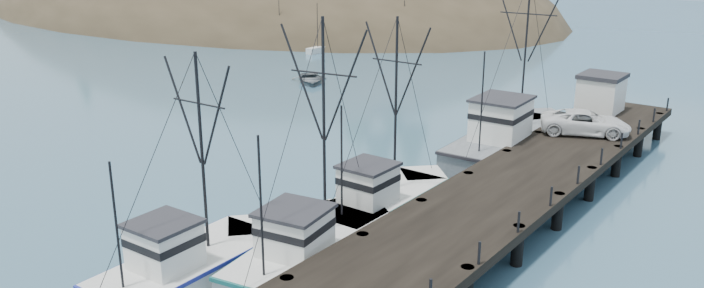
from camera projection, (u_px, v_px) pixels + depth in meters
name	position (u px, v px, depth m)	size (l,w,h in m)	color
ground	(97.00, 254.00, 32.91)	(400.00, 400.00, 0.00)	#31556E
pier	(512.00, 188.00, 36.62)	(6.00, 44.00, 2.00)	black
headland	(227.00, 31.00, 137.20)	(134.80, 78.00, 51.00)	#382D1E
moored_sailboats	(312.00, 42.00, 93.27)	(20.10, 13.12, 6.35)	silver
trawler_near	(314.00, 246.00, 31.85)	(5.29, 11.62, 11.65)	silver
trawler_mid	(193.00, 262.00, 30.30)	(3.72, 10.37, 10.43)	silver
trawler_far	(384.00, 200.00, 37.29)	(3.46, 10.59, 10.99)	silver
work_vessel	(511.00, 140.00, 46.49)	(4.90, 14.82, 12.51)	slate
pier_shed	(601.00, 92.00, 50.53)	(3.00, 3.20, 2.80)	silver
pickup_truck	(585.00, 122.00, 44.97)	(2.63, 5.70, 1.58)	silver
motorboat	(310.00, 83.00, 69.73)	(3.73, 5.22, 1.08)	#585E62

